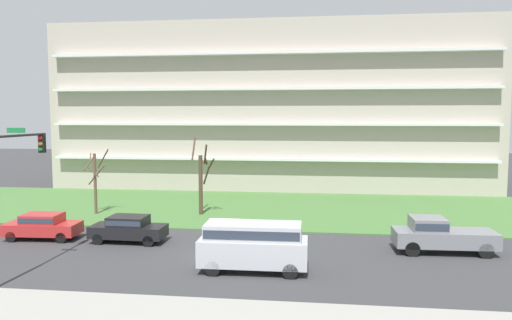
# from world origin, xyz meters

# --- Properties ---
(ground) EXTENTS (160.00, 160.00, 0.00)m
(ground) POSITION_xyz_m (0.00, 0.00, 0.00)
(ground) COLOR #38383A
(sidewalk_curb_near) EXTENTS (80.00, 4.00, 0.15)m
(sidewalk_curb_near) POSITION_xyz_m (0.00, -8.00, 0.07)
(sidewalk_curb_near) COLOR #99968E
(sidewalk_curb_near) RESTS_ON ground
(grass_lawn_strip) EXTENTS (80.00, 16.00, 0.08)m
(grass_lawn_strip) POSITION_xyz_m (0.00, 14.00, 0.04)
(grass_lawn_strip) COLOR #477238
(grass_lawn_strip) RESTS_ON ground
(apartment_building) EXTENTS (44.59, 12.93, 16.84)m
(apartment_building) POSITION_xyz_m (0.00, 27.99, 8.42)
(apartment_building) COLOR #B2A899
(apartment_building) RESTS_ON ground
(tree_far_left) EXTENTS (1.85, 1.59, 5.03)m
(tree_far_left) POSITION_xyz_m (-11.88, 10.05, 2.68)
(tree_far_left) COLOR brown
(tree_far_left) RESTS_ON ground
(tree_left) EXTENTS (1.76, 1.74, 5.90)m
(tree_left) POSITION_xyz_m (-3.79, 10.80, 2.78)
(tree_left) COLOR #4C3828
(tree_left) RESTS_ON ground
(sedan_red_near_left) EXTENTS (4.50, 2.05, 1.57)m
(sedan_red_near_left) POSITION_xyz_m (-11.72, 2.50, 0.87)
(sedan_red_near_left) COLOR #B22828
(sedan_red_near_left) RESTS_ON ground
(van_silver_center_left) EXTENTS (5.23, 2.07, 2.36)m
(van_silver_center_left) POSITION_xyz_m (1.82, -2.00, 1.40)
(van_silver_center_left) COLOR #B7BABF
(van_silver_center_left) RESTS_ON ground
(pickup_gray_center_right) EXTENTS (5.46, 2.17, 1.95)m
(pickup_gray_center_right) POSITION_xyz_m (11.57, 2.49, 1.02)
(pickup_gray_center_right) COLOR slate
(pickup_gray_center_right) RESTS_ON ground
(sedan_black_near_right) EXTENTS (4.43, 1.88, 1.57)m
(sedan_black_near_right) POSITION_xyz_m (-6.27, 2.50, 0.87)
(sedan_black_near_right) COLOR black
(sedan_black_near_right) RESTS_ON ground
(traffic_signal_mast) EXTENTS (0.90, 5.44, 6.97)m
(traffic_signal_mast) POSITION_xyz_m (-9.09, -4.86, 4.75)
(traffic_signal_mast) COLOR black
(traffic_signal_mast) RESTS_ON ground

